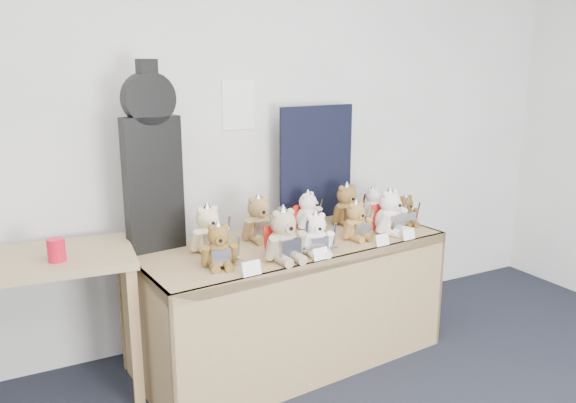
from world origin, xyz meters
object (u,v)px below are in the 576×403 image
teddy_front_centre (316,236)px  teddy_back_end (373,204)px  side_table (32,283)px  teddy_front_right (356,222)px  teddy_front_left (284,237)px  red_cup (56,250)px  guitar_case (152,160)px  teddy_back_right (347,206)px  teddy_front_far_right (390,214)px  display_table (298,271)px  teddy_front_end (406,212)px  teddy_front_far_left (219,248)px  teddy_back_left (209,231)px  teddy_back_centre_right (309,212)px  teddy_back_centre_left (259,220)px

teddy_front_centre → teddy_back_end: teddy_front_centre is taller
side_table → teddy_front_right: (1.72, -0.28, 0.15)m
side_table → teddy_front_left: 1.27m
red_cup → teddy_front_right: 1.62m
guitar_case → teddy_back_right: guitar_case is taller
teddy_front_far_right → teddy_back_end: 0.37m
side_table → teddy_back_right: 1.86m
display_table → red_cup: red_cup is taller
guitar_case → teddy_front_end: (1.52, -0.25, -0.41)m
teddy_front_far_left → teddy_back_right: size_ratio=0.88×
teddy_front_left → teddy_back_left: (-0.30, 0.31, -0.01)m
display_table → teddy_front_centre: size_ratio=7.05×
teddy_front_right → side_table: bearing=163.6°
teddy_back_centre_right → teddy_front_far_left: bearing=178.4°
guitar_case → teddy_front_centre: (0.74, -0.48, -0.40)m
teddy_back_right → teddy_back_left: bearing=-176.2°
teddy_back_right → teddy_back_end: bearing=12.1°
display_table → red_cup: bearing=169.7°
display_table → teddy_front_far_left: (-0.52, -0.13, 0.26)m
guitar_case → teddy_back_right: 1.27m
display_table → teddy_back_centre_right: size_ratio=7.00×
teddy_back_left → red_cup: bearing=175.2°
teddy_front_left → teddy_back_right: teddy_front_left is taller
teddy_front_end → teddy_back_right: (-0.32, 0.19, 0.03)m
side_table → teddy_front_left: bearing=-14.4°
teddy_front_right → teddy_back_centre_right: 0.35m
teddy_back_left → teddy_back_right: size_ratio=1.00×
teddy_front_far_right → teddy_back_end: bearing=53.6°
guitar_case → teddy_back_left: size_ratio=3.50×
teddy_front_left → teddy_back_left: teddy_front_left is taller
display_table → teddy_back_left: size_ratio=6.30×
teddy_back_left → teddy_front_left: bearing=-52.5°
teddy_front_far_right → teddy_back_right: bearing=97.3°
red_cup → guitar_case: bearing=19.2°
display_table → teddy_back_centre_right: bearing=44.5°
red_cup → teddy_front_left: teddy_front_left is taller
side_table → guitar_case: size_ratio=1.00×
teddy_front_far_left → teddy_back_left: size_ratio=0.88×
display_table → red_cup: 1.29m
display_table → teddy_front_right: size_ratio=7.25×
guitar_case → teddy_back_right: (1.21, -0.06, -0.38)m
teddy_front_far_right → display_table: bearing=158.8°
side_table → teddy_front_far_right: teddy_front_far_right is taller
teddy_front_right → teddy_front_far_right: bearing=-5.3°
teddy_front_far_right → teddy_back_end: teddy_front_far_right is taller
teddy_front_left → teddy_front_end: bearing=8.2°
guitar_case → red_cup: size_ratio=9.12×
teddy_back_centre_right → teddy_back_right: (0.27, -0.03, 0.01)m
teddy_front_centre → teddy_back_centre_left: teddy_back_centre_left is taller
red_cup → teddy_back_end: 1.99m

